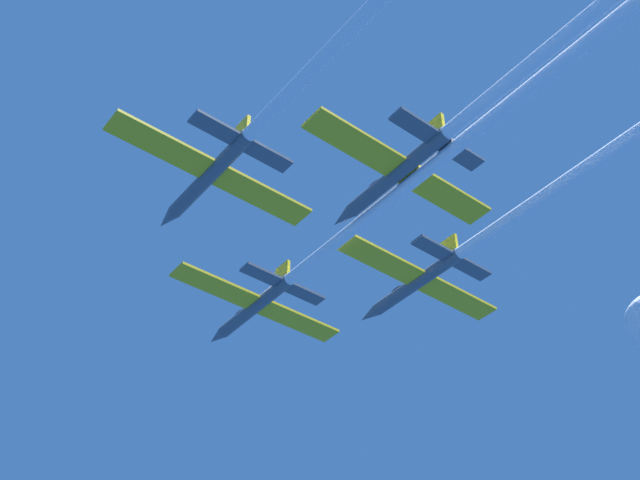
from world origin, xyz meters
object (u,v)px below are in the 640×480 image
jet_lead (405,187)px  jet_left_wing (376,4)px  jet_right_wing (596,160)px  jet_slot (572,30)px

jet_lead → jet_left_wing: (-12.12, -10.51, 0.74)m
jet_left_wing → jet_right_wing: size_ratio=1.00×
jet_slot → jet_lead: bearing=86.1°
jet_lead → jet_slot: size_ratio=1.14×
jet_left_wing → jet_right_wing: (21.66, -0.06, -0.30)m
jet_lead → jet_left_wing: jet_left_wing is taller
jet_left_wing → jet_right_wing: 21.66m
jet_left_wing → jet_slot: 12.67m
jet_right_wing → jet_slot: (-10.69, -6.27, 0.06)m
jet_lead → jet_left_wing: size_ratio=1.03×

